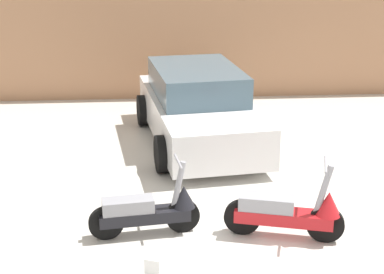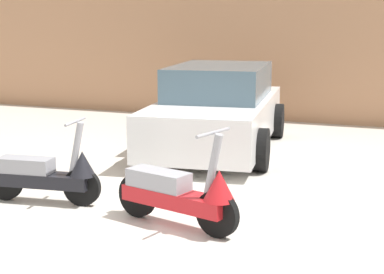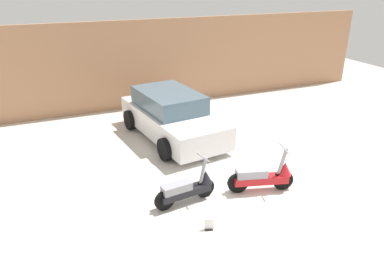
% 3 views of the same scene
% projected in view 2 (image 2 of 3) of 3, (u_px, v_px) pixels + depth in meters
% --- Properties ---
extents(ground_plane, '(28.00, 28.00, 0.00)m').
position_uv_depth(ground_plane, '(108.00, 241.00, 6.10)').
color(ground_plane, silver).
extents(wall_back, '(19.60, 0.12, 3.34)m').
position_uv_depth(wall_back, '(280.00, 46.00, 13.09)').
color(wall_back, tan).
rests_on(wall_back, ground_plane).
extents(scooter_front_left, '(1.53, 0.56, 1.07)m').
position_uv_depth(scooter_front_left, '(47.00, 174.00, 7.29)').
color(scooter_front_left, black).
rests_on(scooter_front_left, ground_plane).
extents(scooter_front_right, '(1.59, 0.74, 1.13)m').
position_uv_depth(scooter_front_right, '(180.00, 192.00, 6.42)').
color(scooter_front_right, black).
rests_on(scooter_front_right, ground_plane).
extents(car_rear_left, '(2.51, 4.52, 1.47)m').
position_uv_depth(car_rear_left, '(218.00, 110.00, 10.34)').
color(car_rear_left, white).
rests_on(car_rear_left, ground_plane).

